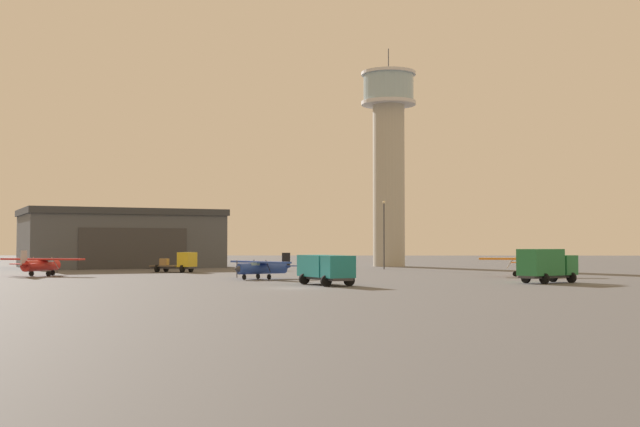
{
  "coord_description": "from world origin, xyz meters",
  "views": [
    {
      "loc": [
        4.12,
        -68.46,
        3.67
      ],
      "look_at": [
        1.59,
        22.57,
        7.11
      ],
      "focal_mm": 45.87,
      "sensor_mm": 36.0,
      "label": 1
    }
  ],
  "objects_px": {
    "truck_box_teal": "(325,268)",
    "truck_flatbed_yellow": "(180,263)",
    "control_tower": "(389,152)",
    "truck_box_green": "(546,264)",
    "airplane_orange": "(526,264)",
    "airplane_blue": "(263,267)",
    "airplane_red": "(41,264)",
    "light_post_east": "(384,229)"
  },
  "relations": [
    {
      "from": "truck_box_teal",
      "to": "truck_flatbed_yellow",
      "type": "relative_size",
      "value": 1.17
    },
    {
      "from": "control_tower",
      "to": "truck_box_green",
      "type": "xyz_separation_m",
      "value": [
        11.57,
        -58.23,
        -17.4
      ]
    },
    {
      "from": "truck_box_green",
      "to": "airplane_orange",
      "type": "bearing_deg",
      "value": 46.93
    },
    {
      "from": "airplane_blue",
      "to": "truck_box_teal",
      "type": "distance_m",
      "value": 14.06
    },
    {
      "from": "airplane_orange",
      "to": "truck_flatbed_yellow",
      "type": "xyz_separation_m",
      "value": [
        -42.12,
        13.18,
        -0.18
      ]
    },
    {
      "from": "control_tower",
      "to": "truck_flatbed_yellow",
      "type": "bearing_deg",
      "value": -134.38
    },
    {
      "from": "airplane_blue",
      "to": "airplane_orange",
      "type": "distance_m",
      "value": 30.13
    },
    {
      "from": "control_tower",
      "to": "airplane_orange",
      "type": "distance_m",
      "value": 48.19
    },
    {
      "from": "truck_box_green",
      "to": "truck_box_teal",
      "type": "bearing_deg",
      "value": 154.34
    },
    {
      "from": "airplane_red",
      "to": "light_post_east",
      "type": "height_order",
      "value": "light_post_east"
    },
    {
      "from": "airplane_red",
      "to": "airplane_orange",
      "type": "bearing_deg",
      "value": -77.77
    },
    {
      "from": "control_tower",
      "to": "truck_box_green",
      "type": "bearing_deg",
      "value": -78.76
    },
    {
      "from": "airplane_blue",
      "to": "airplane_red",
      "type": "relative_size",
      "value": 0.79
    },
    {
      "from": "truck_box_teal",
      "to": "airplane_blue",
      "type": "bearing_deg",
      "value": -178.32
    },
    {
      "from": "airplane_red",
      "to": "control_tower",
      "type": "bearing_deg",
      "value": -32.56
    },
    {
      "from": "airplane_blue",
      "to": "light_post_east",
      "type": "bearing_deg",
      "value": -152.98
    },
    {
      "from": "airplane_red",
      "to": "truck_flatbed_yellow",
      "type": "xyz_separation_m",
      "value": [
        13.45,
        13.28,
        -0.13
      ]
    },
    {
      "from": "airplane_red",
      "to": "light_post_east",
      "type": "bearing_deg",
      "value": -44.27
    },
    {
      "from": "truck_box_green",
      "to": "truck_box_teal",
      "type": "height_order",
      "value": "truck_box_green"
    },
    {
      "from": "control_tower",
      "to": "truck_box_green",
      "type": "distance_m",
      "value": 61.87
    },
    {
      "from": "truck_box_green",
      "to": "truck_flatbed_yellow",
      "type": "height_order",
      "value": "truck_box_green"
    },
    {
      "from": "light_post_east",
      "to": "airplane_red",
      "type": "bearing_deg",
      "value": -146.39
    },
    {
      "from": "truck_flatbed_yellow",
      "to": "truck_box_green",
      "type": "bearing_deg",
      "value": -16.1
    },
    {
      "from": "truck_flatbed_yellow",
      "to": "light_post_east",
      "type": "xyz_separation_m",
      "value": [
        27.44,
        13.9,
        4.63
      ]
    },
    {
      "from": "airplane_red",
      "to": "truck_box_green",
      "type": "relative_size",
      "value": 1.61
    },
    {
      "from": "airplane_red",
      "to": "light_post_east",
      "type": "relative_size",
      "value": 1.01
    },
    {
      "from": "truck_box_green",
      "to": "truck_flatbed_yellow",
      "type": "distance_m",
      "value": 49.65
    },
    {
      "from": "control_tower",
      "to": "light_post_east",
      "type": "xyz_separation_m",
      "value": [
        -1.62,
        -15.8,
        -13.26
      ]
    },
    {
      "from": "control_tower",
      "to": "light_post_east",
      "type": "distance_m",
      "value": 20.69
    },
    {
      "from": "control_tower",
      "to": "airplane_blue",
      "type": "xyz_separation_m",
      "value": [
        -16.13,
        -50.33,
        -17.88
      ]
    },
    {
      "from": "truck_box_teal",
      "to": "airplane_red",
      "type": "bearing_deg",
      "value": -148.05
    },
    {
      "from": "truck_flatbed_yellow",
      "to": "airplane_red",
      "type": "bearing_deg",
      "value": -116.39
    },
    {
      "from": "light_post_east",
      "to": "airplane_blue",
      "type": "bearing_deg",
      "value": -112.79
    },
    {
      "from": "light_post_east",
      "to": "control_tower",
      "type": "bearing_deg",
      "value": 84.14
    },
    {
      "from": "airplane_red",
      "to": "truck_box_teal",
      "type": "distance_m",
      "value": 38.6
    },
    {
      "from": "airplane_red",
      "to": "truck_box_green",
      "type": "height_order",
      "value": "truck_box_green"
    },
    {
      "from": "airplane_orange",
      "to": "truck_box_green",
      "type": "height_order",
      "value": "truck_box_green"
    },
    {
      "from": "airplane_blue",
      "to": "airplane_red",
      "type": "bearing_deg",
      "value": -55.77
    },
    {
      "from": "airplane_blue",
      "to": "truck_flatbed_yellow",
      "type": "relative_size",
      "value": 1.27
    },
    {
      "from": "airplane_orange",
      "to": "light_post_east",
      "type": "distance_m",
      "value": 31.12
    },
    {
      "from": "airplane_blue",
      "to": "light_post_east",
      "type": "relative_size",
      "value": 0.79
    },
    {
      "from": "truck_flatbed_yellow",
      "to": "truck_box_teal",
      "type": "bearing_deg",
      "value": -40.01
    }
  ]
}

